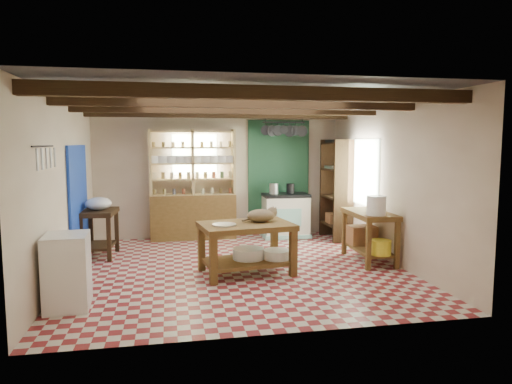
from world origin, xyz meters
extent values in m
cube|color=maroon|center=(0.00, 0.00, -0.01)|extent=(5.00, 5.00, 0.02)
cube|color=#444448|center=(0.00, 0.00, 2.60)|extent=(5.00, 5.00, 0.02)
cube|color=beige|center=(0.00, 2.50, 1.30)|extent=(5.00, 0.04, 2.60)
cube|color=beige|center=(0.00, -2.50, 1.30)|extent=(5.00, 0.04, 2.60)
cube|color=beige|center=(-2.50, 0.00, 1.30)|extent=(0.04, 5.00, 2.60)
cube|color=beige|center=(2.50, 0.00, 1.30)|extent=(0.04, 5.00, 2.60)
cube|color=#362312|center=(0.00, 0.00, 2.48)|extent=(5.00, 3.80, 0.15)
cube|color=#173AAD|center=(-2.47, 0.90, 1.10)|extent=(0.04, 1.40, 1.60)
cube|color=#1D4A2F|center=(1.25, 2.47, 1.25)|extent=(1.30, 0.04, 2.30)
cube|color=#B3C8B1|center=(-0.50, 2.48, 1.70)|extent=(0.90, 0.02, 0.80)
cube|color=#B3C8B1|center=(2.48, 1.00, 1.40)|extent=(0.02, 1.30, 1.20)
cube|color=black|center=(-2.44, -1.20, 1.78)|extent=(0.06, 0.90, 0.28)
cube|color=black|center=(1.25, 2.05, 2.18)|extent=(0.86, 0.12, 0.36)
cube|color=tan|center=(-0.55, 2.31, 1.10)|extent=(1.70, 0.34, 2.20)
cube|color=#362312|center=(2.28, 1.80, 1.00)|extent=(0.40, 0.86, 2.00)
cube|color=brown|center=(0.08, -0.29, 0.38)|extent=(1.45, 1.07, 0.75)
cube|color=white|center=(1.32, 2.15, 0.45)|extent=(0.93, 0.64, 0.90)
cube|color=#362312|center=(-2.20, 1.16, 0.40)|extent=(0.60, 0.83, 0.81)
cube|color=white|center=(-2.22, -1.29, 0.44)|extent=(0.52, 0.61, 0.88)
cube|color=brown|center=(2.18, 0.02, 0.41)|extent=(0.60, 1.16, 0.82)
ellipsoid|color=#8D7552|center=(0.32, -0.21, 0.85)|extent=(0.50, 0.44, 0.19)
cylinder|color=#ABACB3|center=(-0.25, -0.39, 0.76)|extent=(0.40, 0.40, 0.02)
cylinder|color=white|center=(0.13, -0.24, 0.28)|extent=(0.54, 0.54, 0.16)
cylinder|color=white|center=(0.54, -0.32, 0.27)|extent=(0.46, 0.46, 0.14)
cylinder|color=#ABACB3|center=(1.07, 2.16, 1.00)|extent=(0.19, 0.19, 0.21)
cylinder|color=black|center=(1.42, 2.15, 1.00)|extent=(0.17, 0.17, 0.20)
ellipsoid|color=white|center=(-2.20, 1.16, 0.91)|extent=(0.46, 0.46, 0.22)
cylinder|color=white|center=(2.12, -0.33, 0.97)|extent=(0.31, 0.31, 0.30)
cube|color=#90603A|center=(2.19, 0.32, 0.37)|extent=(0.46, 0.37, 0.31)
cylinder|color=yellow|center=(2.17, -0.43, 0.33)|extent=(0.32, 0.32, 0.23)
camera|label=1|loc=(-1.03, -6.84, 1.95)|focal=32.00mm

